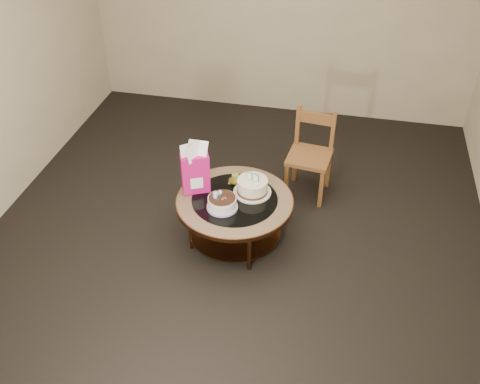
% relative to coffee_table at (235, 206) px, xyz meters
% --- Properties ---
extents(ground, '(5.00, 5.00, 0.00)m').
position_rel_coffee_table_xyz_m(ground, '(-0.00, 0.00, -0.38)').
color(ground, black).
rests_on(ground, ground).
extents(room_walls, '(4.52, 5.02, 2.61)m').
position_rel_coffee_table_xyz_m(room_walls, '(-0.00, 0.00, 1.16)').
color(room_walls, '#C3B194').
rests_on(room_walls, ground).
extents(coffee_table, '(1.02, 1.02, 0.46)m').
position_rel_coffee_table_xyz_m(coffee_table, '(0.00, 0.00, 0.00)').
color(coffee_table, '#593219').
rests_on(coffee_table, ground).
extents(decorated_cake, '(0.26, 0.26, 0.15)m').
position_rel_coffee_table_xyz_m(decorated_cake, '(-0.08, -0.14, 0.13)').
color(decorated_cake, '#B59CDD').
rests_on(decorated_cake, coffee_table).
extents(cream_cake, '(0.33, 0.33, 0.21)m').
position_rel_coffee_table_xyz_m(cream_cake, '(0.13, 0.12, 0.14)').
color(cream_cake, silver).
rests_on(cream_cake, coffee_table).
extents(gift_bag, '(0.27, 0.23, 0.47)m').
position_rel_coffee_table_xyz_m(gift_bag, '(-0.36, 0.05, 0.31)').
color(gift_bag, '#CD1373').
rests_on(gift_bag, coffee_table).
extents(pillar_candle, '(0.12, 0.12, 0.09)m').
position_rel_coffee_table_xyz_m(pillar_candle, '(-0.05, 0.24, 0.11)').
color(pillar_candle, '#E1C75D').
rests_on(pillar_candle, coffee_table).
extents(dining_chair, '(0.44, 0.44, 0.87)m').
position_rel_coffee_table_xyz_m(dining_chair, '(0.56, 0.86, 0.06)').
color(dining_chair, brown).
rests_on(dining_chair, ground).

